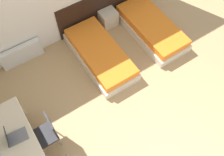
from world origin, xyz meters
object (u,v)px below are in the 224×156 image
object	(u,v)px
bed_near_window	(100,54)
chair_near_laptop	(47,132)
nightstand	(108,18)
laptop	(13,137)
bed_near_door	(151,28)

from	to	relation	value
bed_near_window	chair_near_laptop	distance (m)	2.16
chair_near_laptop	bed_near_window	bearing A→B (deg)	33.28
nightstand	laptop	bearing A→B (deg)	-148.30
bed_near_door	nightstand	bearing A→B (deg)	132.32
bed_near_window	laptop	distance (m)	2.60
chair_near_laptop	bed_near_door	bearing A→B (deg)	20.07
bed_near_window	bed_near_door	bearing A→B (deg)	0.00
nightstand	laptop	distance (m)	3.61
bed_near_window	chair_near_laptop	bearing A→B (deg)	-147.48
bed_near_window	nightstand	distance (m)	1.10
bed_near_door	laptop	distance (m)	3.96
bed_near_door	nightstand	size ratio (longest dim) A/B	4.58
bed_near_door	laptop	size ratio (longest dim) A/B	5.37
laptop	bed_near_window	bearing A→B (deg)	30.13
bed_near_door	laptop	bearing A→B (deg)	-164.30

